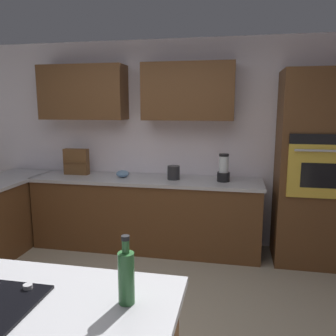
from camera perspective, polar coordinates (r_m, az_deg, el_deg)
name	(u,v)px	position (r m, az deg, el deg)	size (l,w,h in m)	color
ground_plane	(103,334)	(3.05, -10.77, -25.63)	(14.00, 14.00, 0.00)	#9E937F
wall_back	(154,131)	(4.46, -2.37, 6.15)	(6.00, 0.44, 2.60)	silver
lower_cabinets_back	(146,215)	(4.35, -3.71, -7.81)	(2.80, 0.60, 0.86)	brown
countertop_back	(145,180)	(4.23, -3.78, -2.01)	(2.84, 0.64, 0.04)	#B2B2B7
wall_oven	(314,169)	(4.14, 23.21, -0.19)	(0.80, 0.66, 2.17)	brown
blender	(224,170)	(4.08, 9.26, -0.28)	(0.15, 0.15, 0.33)	black
mixing_bowl	(123,174)	(4.32, -7.58, -0.96)	(0.16, 0.16, 0.09)	#668CB2
spice_rack	(76,162)	(4.60, -15.05, 1.03)	(0.32, 0.11, 0.33)	brown
kettle	(174,173)	(4.15, 0.93, -0.78)	(0.15, 0.15, 0.17)	#262628
second_bottle	(126,276)	(1.61, -6.98, -17.44)	(0.07, 0.07, 0.32)	#336B38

